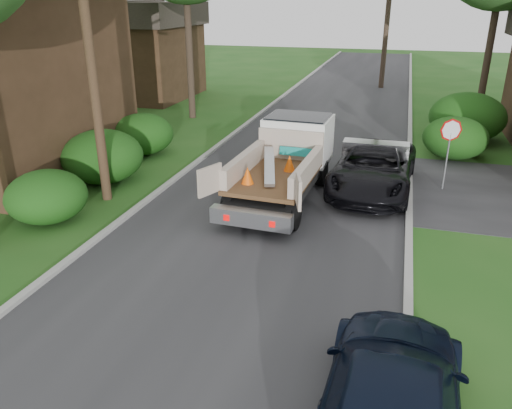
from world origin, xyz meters
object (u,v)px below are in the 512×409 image
at_px(utility_pole, 87,34).
at_px(navy_suv, 391,404).
at_px(house_left_far, 135,49).
at_px(flatbed_truck, 289,154).
at_px(stop_sign, 450,139).
at_px(black_pickup, 373,168).

height_order(utility_pole, navy_suv, utility_pole).
distance_m(utility_pole, house_left_far, 18.93).
height_order(flatbed_truck, navy_suv, flatbed_truck).
xyz_separation_m(house_left_far, navy_suv, (17.30, -24.50, -2.31)).
bearing_deg(flatbed_truck, utility_pole, -153.10).
bearing_deg(stop_sign, utility_pole, -159.38).
distance_m(stop_sign, house_left_far, 22.81).
bearing_deg(stop_sign, navy_suv, -96.94).
bearing_deg(navy_suv, black_pickup, -82.41).
relative_size(black_pickup, navy_suv, 1.09).
distance_m(stop_sign, utility_pole, 11.91).
xyz_separation_m(stop_sign, utility_pole, (-10.68, -4.02, 3.40)).
relative_size(stop_sign, utility_pole, 0.25).
bearing_deg(utility_pole, house_left_far, 115.23).
relative_size(utility_pole, flatbed_truck, 1.58).
bearing_deg(house_left_far, utility_pole, -64.77).
bearing_deg(black_pickup, house_left_far, 143.03).
xyz_separation_m(utility_pole, black_pickup, (8.32, 3.32, -4.39)).
bearing_deg(navy_suv, utility_pole, -36.37).
xyz_separation_m(utility_pole, house_left_far, (-8.02, 17.02, -2.12)).
height_order(black_pickup, navy_suv, black_pickup).
bearing_deg(utility_pole, stop_sign, 20.62).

